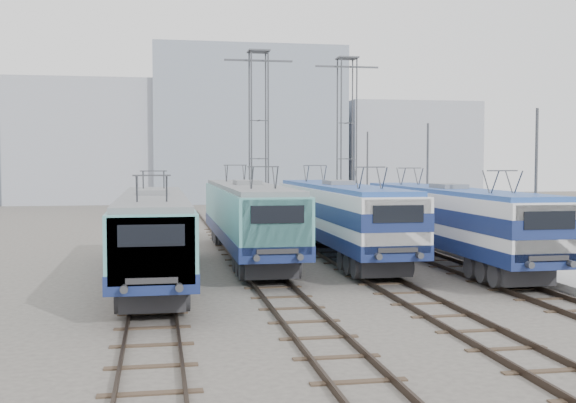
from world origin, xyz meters
The scene contains 14 objects.
ground centered at (0.00, 0.00, 0.00)m, with size 160.00×160.00×0.00m, color #514C47.
platform centered at (10.20, 8.00, 0.15)m, with size 4.00×70.00×0.30m, color #9E9E99.
locomotive_far_left centered at (-6.75, 3.97, 2.15)m, with size 2.73×17.21×3.24m.
locomotive_center_left centered at (-2.25, 9.77, 2.26)m, with size 2.88×18.17×3.42m.
locomotive_center_right centered at (2.25, 9.42, 2.31)m, with size 2.86×18.10×3.40m.
locomotive_far_right centered at (6.75, 6.37, 2.25)m, with size 2.79×17.60×3.31m.
catenary_tower_west centered at (0.00, 22.00, 6.64)m, with size 4.50×1.20×12.00m.
catenary_tower_east centered at (6.50, 24.00, 6.64)m, with size 4.50×1.20×12.00m.
mast_front centered at (8.60, 2.00, 3.50)m, with size 0.12×0.12×7.00m, color #3F4247.
mast_mid centered at (8.60, 14.00, 3.50)m, with size 0.12×0.12×7.00m, color #3F4247.
mast_rear centered at (8.60, 26.00, 3.50)m, with size 0.12×0.12×7.00m, color #3F4247.
building_west centered at (-14.00, 62.00, 7.00)m, with size 18.00×12.00×14.00m, color #989EAA.
building_center centered at (4.00, 62.00, 9.00)m, with size 22.00×14.00×18.00m, color gray.
building_east centered at (24.00, 62.00, 6.00)m, with size 16.00×12.00×12.00m, color #989EAA.
Camera 1 is at (-6.56, -25.06, 4.87)m, focal length 45.00 mm.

